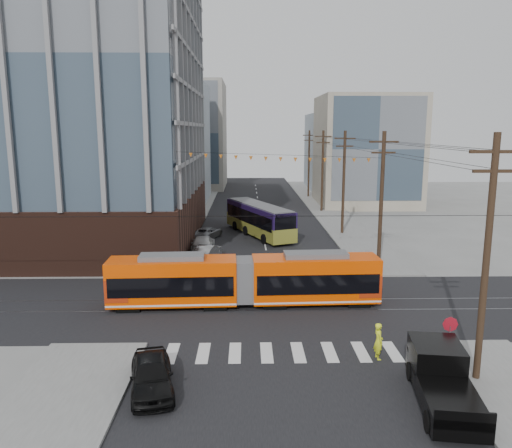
{
  "coord_description": "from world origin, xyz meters",
  "views": [
    {
      "loc": [
        -1.78,
        -26.53,
        11.09
      ],
      "look_at": [
        -1.09,
        10.25,
        4.12
      ],
      "focal_mm": 35.0,
      "sensor_mm": 36.0,
      "label": 1
    }
  ],
  "objects_px": {
    "pickup_truck": "(445,383)",
    "black_sedan": "(152,375)",
    "streetcar": "(245,281)",
    "city_bus": "(259,219)"
  },
  "relations": [
    {
      "from": "pickup_truck",
      "to": "city_bus",
      "type": "bearing_deg",
      "value": 109.78
    },
    {
      "from": "city_bus",
      "to": "black_sedan",
      "type": "height_order",
      "value": "city_bus"
    },
    {
      "from": "streetcar",
      "to": "black_sedan",
      "type": "bearing_deg",
      "value": -112.77
    },
    {
      "from": "city_bus",
      "to": "black_sedan",
      "type": "distance_m",
      "value": 32.69
    },
    {
      "from": "city_bus",
      "to": "black_sedan",
      "type": "xyz_separation_m",
      "value": [
        -5.4,
        -32.23,
        -0.97
      ]
    },
    {
      "from": "pickup_truck",
      "to": "black_sedan",
      "type": "distance_m",
      "value": 12.19
    },
    {
      "from": "streetcar",
      "to": "black_sedan",
      "type": "xyz_separation_m",
      "value": [
        -3.95,
        -10.62,
        -0.89
      ]
    },
    {
      "from": "streetcar",
      "to": "city_bus",
      "type": "bearing_deg",
      "value": 83.82
    },
    {
      "from": "black_sedan",
      "to": "city_bus",
      "type": "bearing_deg",
      "value": 68.35
    },
    {
      "from": "streetcar",
      "to": "pickup_truck",
      "type": "xyz_separation_m",
      "value": [
        8.16,
        -11.99,
        -0.66
      ]
    }
  ]
}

